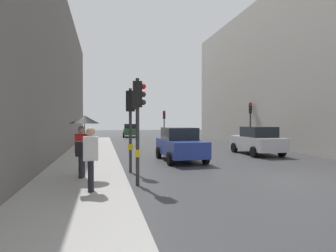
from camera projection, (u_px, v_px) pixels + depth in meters
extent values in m
plane|color=#38383A|center=(295.00, 180.00, 9.88)|extent=(120.00, 120.00, 0.00)
cube|color=#A8A5A0|center=(88.00, 161.00, 14.03)|extent=(3.08, 40.00, 0.16)
cube|color=#B2ADA3|center=(327.00, 74.00, 23.53)|extent=(12.00, 28.36, 12.18)
cylinder|color=#2D2D2D|center=(130.00, 131.00, 11.35)|extent=(0.12, 0.12, 3.44)
cube|color=black|center=(130.00, 101.00, 11.33)|extent=(0.38, 0.35, 0.84)
cube|color=yellow|center=(130.00, 147.00, 11.36)|extent=(0.23, 0.25, 0.24)
sphere|color=red|center=(135.00, 95.00, 11.28)|extent=(0.18, 0.18, 0.18)
sphere|color=#2D231E|center=(135.00, 101.00, 11.29)|extent=(0.18, 0.18, 0.18)
sphere|color=#2D231E|center=(135.00, 107.00, 11.29)|extent=(0.18, 0.18, 0.18)
cylinder|color=#2D2D2D|center=(164.00, 125.00, 30.96)|extent=(0.12, 0.12, 3.34)
cube|color=black|center=(164.00, 115.00, 30.94)|extent=(0.24, 0.30, 0.84)
cube|color=yellow|center=(164.00, 131.00, 30.97)|extent=(0.20, 0.16, 0.24)
sphere|color=red|center=(165.00, 113.00, 30.75)|extent=(0.18, 0.18, 0.18)
sphere|color=#2D231E|center=(165.00, 115.00, 30.76)|extent=(0.18, 0.18, 0.18)
sphere|color=#2D231E|center=(165.00, 117.00, 30.76)|extent=(0.18, 0.18, 0.18)
cylinder|color=#2D2D2D|center=(137.00, 132.00, 9.05)|extent=(0.12, 0.12, 3.49)
cube|color=black|center=(137.00, 94.00, 9.03)|extent=(0.32, 0.27, 0.84)
cube|color=yellow|center=(138.00, 153.00, 9.06)|extent=(0.18, 0.21, 0.24)
sphere|color=red|center=(143.00, 86.00, 9.05)|extent=(0.18, 0.18, 0.18)
sphere|color=#2D231E|center=(143.00, 94.00, 9.06)|extent=(0.18, 0.18, 0.18)
sphere|color=#2D231E|center=(143.00, 102.00, 9.06)|extent=(0.18, 0.18, 0.18)
cylinder|color=#2D2D2D|center=(250.00, 124.00, 23.58)|extent=(0.12, 0.12, 3.72)
cube|color=black|center=(250.00, 108.00, 23.56)|extent=(0.34, 0.37, 0.84)
cube|color=yellow|center=(250.00, 134.00, 23.59)|extent=(0.25, 0.23, 0.24)
sphere|color=red|center=(251.00, 105.00, 23.37)|extent=(0.18, 0.18, 0.18)
sphere|color=#2D231E|center=(251.00, 108.00, 23.37)|extent=(0.18, 0.18, 0.18)
sphere|color=#2D231E|center=(251.00, 111.00, 23.38)|extent=(0.18, 0.18, 0.18)
cube|color=#2D6038|center=(130.00, 132.00, 37.65)|extent=(2.07, 4.31, 0.80)
cube|color=black|center=(130.00, 126.00, 37.89)|extent=(1.73, 2.10, 0.64)
cylinder|color=black|center=(138.00, 135.00, 36.48)|extent=(0.26, 0.65, 0.64)
cylinder|color=black|center=(124.00, 135.00, 36.18)|extent=(0.26, 0.65, 0.64)
cylinder|color=black|center=(136.00, 134.00, 39.14)|extent=(0.26, 0.65, 0.64)
cylinder|color=black|center=(123.00, 134.00, 38.84)|extent=(0.26, 0.65, 0.64)
cube|color=#BCBCC1|center=(256.00, 143.00, 17.63)|extent=(1.97, 4.27, 0.80)
cube|color=black|center=(259.00, 132.00, 17.37)|extent=(1.68, 2.06, 0.64)
cylinder|color=black|center=(234.00, 148.00, 18.79)|extent=(0.25, 0.65, 0.64)
cylinder|color=black|center=(259.00, 147.00, 19.13)|extent=(0.25, 0.65, 0.64)
cylinder|color=black|center=(254.00, 152.00, 16.14)|extent=(0.25, 0.65, 0.64)
cylinder|color=black|center=(282.00, 151.00, 16.48)|extent=(0.25, 0.65, 0.64)
cube|color=navy|center=(180.00, 147.00, 14.73)|extent=(1.82, 4.21, 0.80)
cube|color=black|center=(179.00, 134.00, 14.96)|extent=(1.61, 2.01, 0.64)
cylinder|color=black|center=(206.00, 158.00, 13.63)|extent=(0.22, 0.64, 0.64)
cylinder|color=black|center=(170.00, 159.00, 13.21)|extent=(0.22, 0.64, 0.64)
cylinder|color=black|center=(189.00, 152.00, 16.26)|extent=(0.22, 0.64, 0.64)
cylinder|color=black|center=(159.00, 153.00, 15.84)|extent=(0.22, 0.64, 0.64)
cylinder|color=black|center=(83.00, 165.00, 9.63)|extent=(0.16, 0.16, 0.85)
cylinder|color=black|center=(81.00, 166.00, 9.43)|extent=(0.16, 0.16, 0.85)
cube|color=red|center=(82.00, 143.00, 9.51)|extent=(0.44, 0.34, 0.66)
sphere|color=tan|center=(82.00, 130.00, 9.51)|extent=(0.24, 0.24, 0.24)
cylinder|color=black|center=(85.00, 136.00, 9.51)|extent=(0.02, 0.02, 0.90)
cone|color=black|center=(84.00, 119.00, 9.50)|extent=(1.00, 1.00, 0.28)
cylinder|color=black|center=(91.00, 175.00, 7.79)|extent=(0.16, 0.16, 0.85)
cylinder|color=black|center=(91.00, 176.00, 7.59)|extent=(0.16, 0.16, 0.85)
cube|color=silver|center=(91.00, 149.00, 7.68)|extent=(0.41, 0.27, 0.66)
sphere|color=tan|center=(91.00, 132.00, 7.67)|extent=(0.24, 0.24, 0.24)
cube|color=black|center=(79.00, 149.00, 7.60)|extent=(0.21, 0.28, 0.40)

